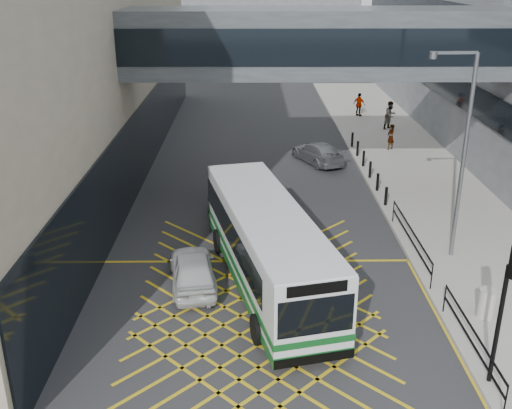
{
  "coord_description": "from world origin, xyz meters",
  "views": [
    {
      "loc": [
        -0.22,
        -16.49,
        10.77
      ],
      "look_at": [
        0.0,
        4.0,
        2.6
      ],
      "focal_mm": 42.0,
      "sensor_mm": 36.0,
      "label": 1
    }
  ],
  "objects_px": {
    "bus": "(266,243)",
    "pedestrian_c": "(359,105)",
    "car_white": "(193,269)",
    "traffic_light": "(507,296)",
    "street_lamp": "(461,145)",
    "car_dark": "(244,190)",
    "car_silver": "(318,152)",
    "pedestrian_b": "(390,115)",
    "pedestrian_a": "(391,137)",
    "litter_bin": "(487,303)"
  },
  "relations": [
    {
      "from": "bus",
      "to": "pedestrian_c",
      "type": "distance_m",
      "value": 26.67
    },
    {
      "from": "car_white",
      "to": "traffic_light",
      "type": "height_order",
      "value": "traffic_light"
    },
    {
      "from": "street_lamp",
      "to": "car_dark",
      "type": "bearing_deg",
      "value": 141.6
    },
    {
      "from": "car_white",
      "to": "bus",
      "type": "bearing_deg",
      "value": 174.99
    },
    {
      "from": "car_silver",
      "to": "pedestrian_b",
      "type": "distance_m",
      "value": 9.27
    },
    {
      "from": "car_dark",
      "to": "street_lamp",
      "type": "xyz_separation_m",
      "value": [
        8.06,
        -5.82,
        3.89
      ]
    },
    {
      "from": "bus",
      "to": "car_dark",
      "type": "xyz_separation_m",
      "value": [
        -0.86,
        7.7,
        -0.84
      ]
    },
    {
      "from": "traffic_light",
      "to": "pedestrian_a",
      "type": "xyz_separation_m",
      "value": [
        2.14,
        22.52,
        -1.96
      ]
    },
    {
      "from": "car_dark",
      "to": "car_silver",
      "type": "height_order",
      "value": "car_dark"
    },
    {
      "from": "car_dark",
      "to": "pedestrian_a",
      "type": "bearing_deg",
      "value": -112.81
    },
    {
      "from": "car_white",
      "to": "pedestrian_a",
      "type": "relative_size",
      "value": 2.69
    },
    {
      "from": "car_dark",
      "to": "pedestrian_a",
      "type": "height_order",
      "value": "pedestrian_a"
    },
    {
      "from": "car_dark",
      "to": "pedestrian_c",
      "type": "xyz_separation_m",
      "value": [
        8.6,
        17.82,
        0.27
      ]
    },
    {
      "from": "bus",
      "to": "pedestrian_a",
      "type": "xyz_separation_m",
      "value": [
        8.17,
        16.59,
        -0.64
      ]
    },
    {
      "from": "pedestrian_c",
      "to": "street_lamp",
      "type": "bearing_deg",
      "value": 129.37
    },
    {
      "from": "street_lamp",
      "to": "litter_bin",
      "type": "distance_m",
      "value": 5.99
    },
    {
      "from": "litter_bin",
      "to": "car_white",
      "type": "bearing_deg",
      "value": 166.1
    },
    {
      "from": "car_white",
      "to": "traffic_light",
      "type": "bearing_deg",
      "value": 137.61
    },
    {
      "from": "litter_bin",
      "to": "pedestrian_a",
      "type": "relative_size",
      "value": 0.62
    },
    {
      "from": "litter_bin",
      "to": "pedestrian_c",
      "type": "distance_m",
      "value": 28.1
    },
    {
      "from": "traffic_light",
      "to": "pedestrian_c",
      "type": "height_order",
      "value": "traffic_light"
    },
    {
      "from": "car_white",
      "to": "street_lamp",
      "type": "bearing_deg",
      "value": -176.97
    },
    {
      "from": "car_silver",
      "to": "pedestrian_c",
      "type": "distance_m",
      "value": 11.92
    },
    {
      "from": "bus",
      "to": "pedestrian_a",
      "type": "relative_size",
      "value": 6.9
    },
    {
      "from": "car_white",
      "to": "car_silver",
      "type": "xyz_separation_m",
      "value": [
        6.05,
        14.58,
        -0.04
      ]
    },
    {
      "from": "bus",
      "to": "street_lamp",
      "type": "xyz_separation_m",
      "value": [
        7.19,
        1.88,
        3.05
      ]
    },
    {
      "from": "bus",
      "to": "litter_bin",
      "type": "height_order",
      "value": "bus"
    },
    {
      "from": "pedestrian_a",
      "to": "street_lamp",
      "type": "bearing_deg",
      "value": 48.47
    },
    {
      "from": "traffic_light",
      "to": "pedestrian_b",
      "type": "bearing_deg",
      "value": 68.13
    },
    {
      "from": "car_white",
      "to": "pedestrian_c",
      "type": "xyz_separation_m",
      "value": [
        10.37,
        25.68,
        0.35
      ]
    },
    {
      "from": "car_dark",
      "to": "litter_bin",
      "type": "distance_m",
      "value": 12.98
    },
    {
      "from": "street_lamp",
      "to": "car_white",
      "type": "bearing_deg",
      "value": -170.77
    },
    {
      "from": "bus",
      "to": "car_silver",
      "type": "relative_size",
      "value": 2.65
    },
    {
      "from": "car_silver",
      "to": "traffic_light",
      "type": "bearing_deg",
      "value": 73.39
    },
    {
      "from": "car_silver",
      "to": "pedestrian_b",
      "type": "relative_size",
      "value": 2.12
    },
    {
      "from": "bus",
      "to": "street_lamp",
      "type": "bearing_deg",
      "value": 1.36
    },
    {
      "from": "car_white",
      "to": "pedestrian_a",
      "type": "bearing_deg",
      "value": -131.57
    },
    {
      "from": "traffic_light",
      "to": "pedestrian_b",
      "type": "relative_size",
      "value": 2.18
    },
    {
      "from": "litter_bin",
      "to": "car_dark",
      "type": "bearing_deg",
      "value": 127.71
    },
    {
      "from": "car_white",
      "to": "car_dark",
      "type": "height_order",
      "value": "car_dark"
    },
    {
      "from": "traffic_light",
      "to": "litter_bin",
      "type": "distance_m",
      "value": 4.18
    },
    {
      "from": "bus",
      "to": "traffic_light",
      "type": "xyz_separation_m",
      "value": [
        6.03,
        -5.94,
        1.32
      ]
    },
    {
      "from": "car_silver",
      "to": "street_lamp",
      "type": "relative_size",
      "value": 0.52
    },
    {
      "from": "car_white",
      "to": "litter_bin",
      "type": "relative_size",
      "value": 4.36
    },
    {
      "from": "car_silver",
      "to": "pedestrian_c",
      "type": "bearing_deg",
      "value": -135.18
    },
    {
      "from": "bus",
      "to": "pedestrian_c",
      "type": "bearing_deg",
      "value": 59.84
    },
    {
      "from": "traffic_light",
      "to": "litter_bin",
      "type": "bearing_deg",
      "value": 57.48
    },
    {
      "from": "pedestrian_a",
      "to": "pedestrian_b",
      "type": "xyz_separation_m",
      "value": [
        1.06,
        5.03,
        0.18
      ]
    },
    {
      "from": "traffic_light",
      "to": "street_lamp",
      "type": "distance_m",
      "value": 8.09
    },
    {
      "from": "traffic_light",
      "to": "pedestrian_c",
      "type": "distance_m",
      "value": 31.55
    }
  ]
}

